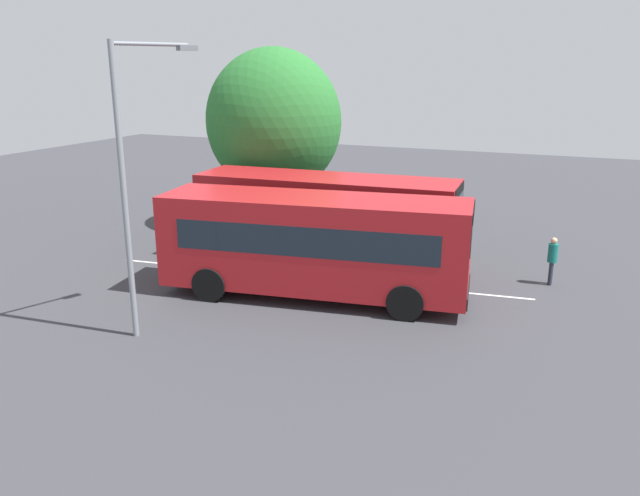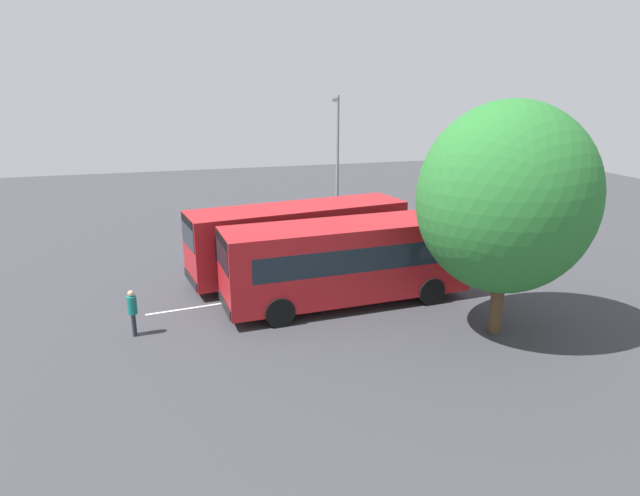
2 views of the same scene
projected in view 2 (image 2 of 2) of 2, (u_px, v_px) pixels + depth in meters
The scene contains 7 objects.
ground_plane at pixel (326, 288), 23.52m from camera, with size 71.45×71.45×0.00m, color #38383D.
bus_far_left at pixel (298, 238), 24.30m from camera, with size 9.90×3.91×3.26m.
bus_center_left at pixel (347, 260), 21.33m from camera, with size 9.78×3.12×3.26m.
pedestrian at pixel (132, 309), 18.82m from camera, with size 0.34×0.34×1.65m.
street_lamp at pixel (337, 161), 28.51m from camera, with size 1.08×2.40×7.79m.
depot_tree at pixel (507, 198), 17.98m from camera, with size 6.02×5.42×7.93m.
lane_stripe_outer_left at pixel (326, 288), 23.52m from camera, with size 14.83×0.12×0.01m, color silver.
Camera 2 is at (6.38, 21.11, 8.35)m, focal length 31.00 mm.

